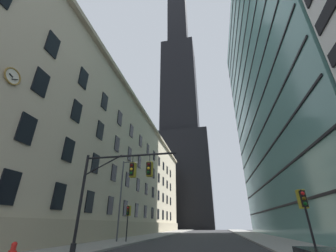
{
  "coord_description": "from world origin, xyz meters",
  "views": [
    {
      "loc": [
        2.24,
        -8.82,
        1.78
      ],
      "look_at": [
        -3.44,
        18.35,
        14.73
      ],
      "focal_mm": 22.62,
      "sensor_mm": 36.0,
      "label": 1
    }
  ],
  "objects_px": {
    "traffic_signal_mast": "(119,179)",
    "traffic_light_far_left": "(128,213)",
    "fire_hydrant": "(13,251)",
    "street_lamppost": "(123,192)",
    "traffic_light_near_right": "(303,202)"
  },
  "relations": [
    {
      "from": "traffic_signal_mast",
      "to": "traffic_light_near_right",
      "type": "xyz_separation_m",
      "value": [
        11.59,
        -0.15,
        -1.79
      ]
    },
    {
      "from": "street_lamppost",
      "to": "traffic_light_near_right",
      "type": "bearing_deg",
      "value": -31.93
    },
    {
      "from": "traffic_signal_mast",
      "to": "street_lamppost",
      "type": "distance_m",
      "value": 10.12
    },
    {
      "from": "traffic_signal_mast",
      "to": "traffic_light_far_left",
      "type": "distance_m",
      "value": 10.07
    },
    {
      "from": "traffic_light_near_right",
      "to": "fire_hydrant",
      "type": "xyz_separation_m",
      "value": [
        -14.97,
        -4.0,
        -2.32
      ]
    },
    {
      "from": "traffic_light_near_right",
      "to": "street_lamppost",
      "type": "distance_m",
      "value": 18.18
    },
    {
      "from": "traffic_light_far_left",
      "to": "fire_hydrant",
      "type": "bearing_deg",
      "value": -92.02
    },
    {
      "from": "traffic_light_far_left",
      "to": "street_lamppost",
      "type": "relative_size",
      "value": 0.41
    },
    {
      "from": "traffic_signal_mast",
      "to": "fire_hydrant",
      "type": "bearing_deg",
      "value": -129.21
    },
    {
      "from": "traffic_signal_mast",
      "to": "street_lamppost",
      "type": "relative_size",
      "value": 0.82
    },
    {
      "from": "traffic_light_far_left",
      "to": "traffic_signal_mast",
      "type": "bearing_deg",
      "value": -72.96
    },
    {
      "from": "traffic_light_far_left",
      "to": "fire_hydrant",
      "type": "relative_size",
      "value": 4.18
    },
    {
      "from": "traffic_signal_mast",
      "to": "traffic_light_far_left",
      "type": "bearing_deg",
      "value": 107.04
    },
    {
      "from": "traffic_light_near_right",
      "to": "fire_hydrant",
      "type": "relative_size",
      "value": 4.11
    },
    {
      "from": "traffic_signal_mast",
      "to": "traffic_light_near_right",
      "type": "bearing_deg",
      "value": -0.73
    }
  ]
}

